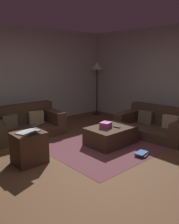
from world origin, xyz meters
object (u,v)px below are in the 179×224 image
(laptop, at_px, (31,130))
(corner_lamp, at_px, (97,70))
(book_stack, at_px, (142,154))
(couch_right, at_px, (156,125))
(tv_remote, at_px, (117,127))
(ottoman, at_px, (111,135))
(couch_left, at_px, (24,124))
(gift_box, at_px, (106,125))
(side_table, at_px, (29,148))

(laptop, relative_size, corner_lamp, 0.29)
(book_stack, bearing_deg, couch_right, 22.07)
(couch_right, height_order, book_stack, couch_right)
(tv_remote, xyz_separation_m, book_stack, (-0.09, -0.71, -0.35))
(laptop, distance_m, corner_lamp, 4.00)
(laptop, relative_size, book_stack, 1.64)
(couch_right, relative_size, ottoman, 1.70)
(corner_lamp, bearing_deg, laptop, -150.05)
(couch_left, bearing_deg, book_stack, 115.11)
(tv_remote, bearing_deg, couch_right, -16.11)
(couch_right, bearing_deg, laptop, 75.33)
(ottoman, height_order, corner_lamp, corner_lamp)
(couch_right, relative_size, gift_box, 7.77)
(couch_right, relative_size, corner_lamp, 0.99)
(tv_remote, bearing_deg, book_stack, -103.54)
(couch_right, xyz_separation_m, ottoman, (-1.23, 0.30, -0.07))
(couch_left, bearing_deg, corner_lamp, -168.42)
(tv_remote, relative_size, corner_lamp, 0.09)
(laptop, bearing_deg, gift_box, -7.87)
(side_table, relative_size, laptop, 1.11)
(gift_box, xyz_separation_m, book_stack, (0.11, -0.84, -0.40))
(side_table, xyz_separation_m, book_stack, (1.69, -1.11, -0.24))
(couch_left, height_order, laptop, laptop)
(corner_lamp, bearing_deg, couch_left, -171.00)
(ottoman, distance_m, laptop, 1.77)
(laptop, bearing_deg, tv_remote, -11.10)
(ottoman, relative_size, side_table, 1.80)
(couch_left, xyz_separation_m, laptop, (-0.61, -1.51, 0.33))
(ottoman, bearing_deg, side_table, 170.15)
(corner_lamp, bearing_deg, couch_right, -100.36)
(ottoman, relative_size, laptop, 1.99)
(side_table, relative_size, corner_lamp, 0.32)
(book_stack, height_order, corner_lamp, corner_lamp)
(book_stack, bearing_deg, corner_lamp, 60.33)
(gift_box, relative_size, book_stack, 0.72)
(gift_box, distance_m, book_stack, 0.94)
(side_table, xyz_separation_m, laptop, (0.02, -0.05, 0.33))
(couch_right, height_order, gift_box, couch_right)
(ottoman, height_order, gift_box, gift_box)
(gift_box, bearing_deg, couch_left, 119.07)
(couch_left, relative_size, couch_right, 1.01)
(ottoman, xyz_separation_m, book_stack, (-0.02, -0.81, -0.15))
(couch_right, xyz_separation_m, laptop, (-2.93, 0.55, 0.35))
(ottoman, relative_size, book_stack, 3.26)
(couch_left, bearing_deg, side_table, 69.29)
(gift_box, xyz_separation_m, side_table, (-1.59, 0.27, -0.16))
(gift_box, height_order, book_stack, gift_box)
(couch_left, height_order, couch_right, couch_left)
(ottoman, xyz_separation_m, corner_lamp, (1.69, 2.20, 1.26))
(ottoman, bearing_deg, book_stack, -91.64)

